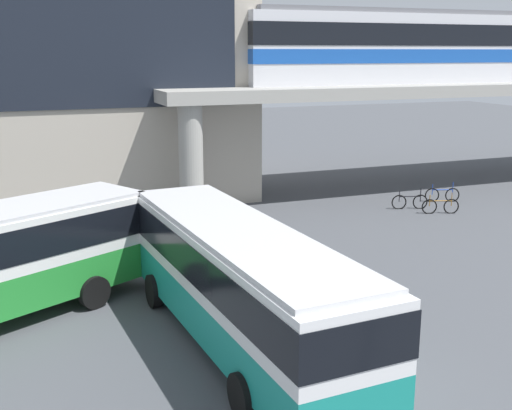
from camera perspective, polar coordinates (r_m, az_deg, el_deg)
ground_plane at (r=23.71m, az=-3.63°, el=-4.87°), size 120.00×120.00×0.00m
elevated_platform at (r=37.41m, az=14.91°, el=9.35°), size 31.12×6.99×5.80m
train at (r=37.33m, az=15.17°, el=13.54°), size 21.80×2.96×3.84m
bus_main at (r=16.27m, az=-1.61°, el=-6.18°), size 3.29×11.18×3.22m
bicycle_blue at (r=33.93m, az=16.29°, el=0.88°), size 1.71×0.64×1.04m
bicycle_brown at (r=31.40m, az=16.14°, el=-0.10°), size 1.72×0.62×1.04m
bicycle_black at (r=31.95m, az=13.56°, el=0.29°), size 1.73×0.59×1.04m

